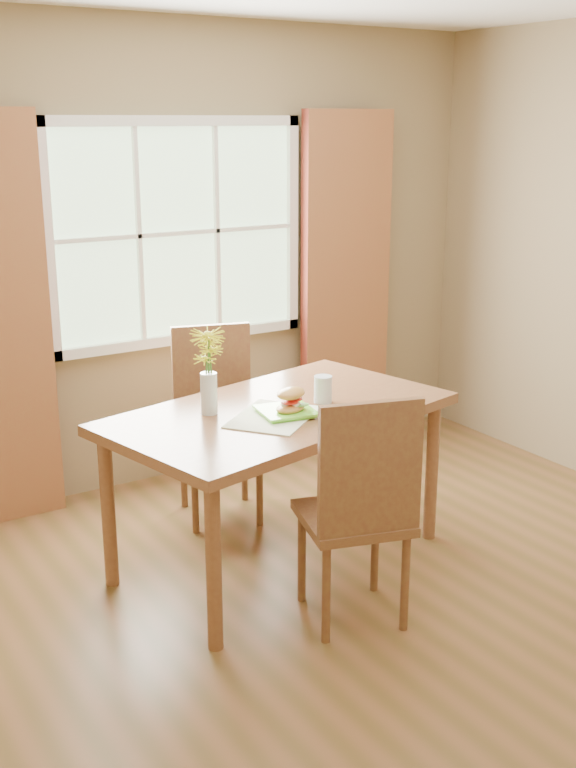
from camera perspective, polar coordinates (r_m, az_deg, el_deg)
The scene contains 11 objects.
room at distance 3.79m, azimuth 5.27°, elevation 4.38°, with size 4.24×3.84×2.74m.
window at distance 5.36m, azimuth -7.01°, elevation 9.50°, with size 1.62×0.06×1.32m.
curtain_right at distance 5.92m, azimuth 3.69°, elevation 6.33°, with size 0.65×0.08×2.20m, color maroon.
dining_table at distance 4.34m, azimuth -0.60°, elevation -2.59°, with size 1.81×1.27×0.80m.
chair_near at distance 3.84m, azimuth 4.65°, elevation -7.56°, with size 0.55×0.55×1.06m.
chair_far at distance 4.99m, azimuth -4.60°, elevation -1.82°, with size 0.54×0.54×1.06m.
placemat at distance 4.18m, azimuth -0.94°, elevation -2.10°, with size 0.45×0.33×0.01m, color silver.
plate at distance 4.22m, azimuth -0.13°, elevation -1.83°, with size 0.25×0.25×0.01m, color #6ED836.
croissant_sandwich at distance 4.18m, azimuth 0.19°, elevation -1.05°, with size 0.18×0.15×0.12m.
water_glass at distance 4.40m, azimuth 2.24°, elevation -0.37°, with size 0.09×0.09×0.13m.
flower_vase at distance 4.19m, azimuth -5.09°, elevation 1.45°, with size 0.17×0.17×0.41m.
Camera 1 is at (-2.25, -2.95, 2.14)m, focal length 42.00 mm.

